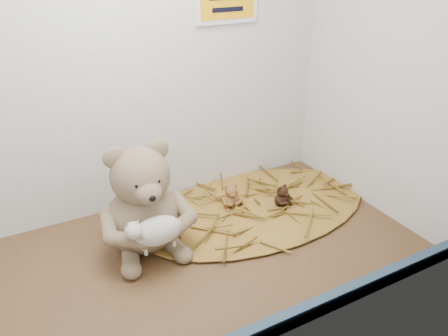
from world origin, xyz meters
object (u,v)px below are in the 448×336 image
main_teddy (142,198)px  toy_lamb (158,231)px  mini_teddy_tan (231,195)px  mini_teddy_brown (282,195)px

main_teddy → toy_lamb: main_teddy is taller
main_teddy → mini_teddy_tan: main_teddy is taller
mini_teddy_brown → toy_lamb: bearing=174.0°
main_teddy → mini_teddy_brown: 40.81cm
mini_teddy_tan → mini_teddy_brown: mini_teddy_tan is taller
main_teddy → mini_teddy_tan: 28.62cm
mini_teddy_tan → mini_teddy_brown: (12.93, -6.27, -0.30)cm
main_teddy → mini_teddy_brown: bearing=-0.2°
main_teddy → mini_teddy_brown: (39.68, -1.69, -9.38)cm
mini_teddy_tan → mini_teddy_brown: 14.37cm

